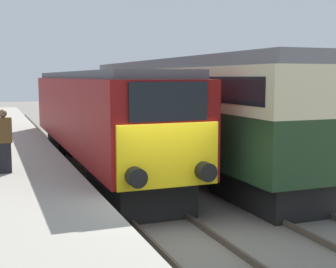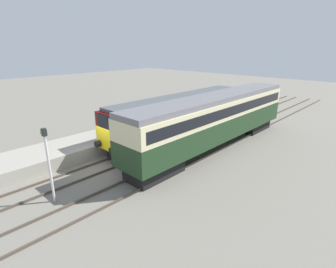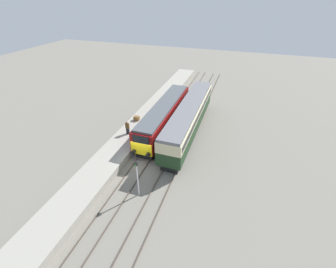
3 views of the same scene
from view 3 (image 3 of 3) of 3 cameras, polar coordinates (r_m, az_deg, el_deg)
The scene contains 9 objects.
ground_plane at distance 25.29m, azimuth -7.05°, elevation -7.73°, with size 120.00×120.00×0.00m, color slate.
platform_left at distance 32.14m, azimuth -6.53°, elevation 2.94°, with size 3.50×50.00×0.93m.
rails_near_track at distance 28.87m, azimuth -2.94°, elevation -1.56°, with size 1.51×60.00×0.14m.
rails_far_track at distance 28.00m, azimuth 3.57°, elevation -2.81°, with size 1.50×60.00×0.14m.
locomotive at distance 30.34m, azimuth -0.91°, elevation 4.80°, with size 2.70×15.62×3.73m.
passenger_carriage at distance 29.31m, azimuth 5.39°, elevation 4.52°, with size 2.75×17.49×4.20m.
person_on_platform at distance 28.52m, azimuth -10.26°, elevation 1.56°, with size 0.44×0.26×1.75m.
signal_post at distance 20.49m, azimuth -7.80°, elevation -10.56°, with size 0.24×0.28×3.96m.
luggage_crate at distance 31.72m, azimuth -8.00°, elevation 3.98°, with size 0.70×0.56×0.60m.
Camera 3 is at (9.00, -17.13, 16.29)m, focal length 24.00 mm.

